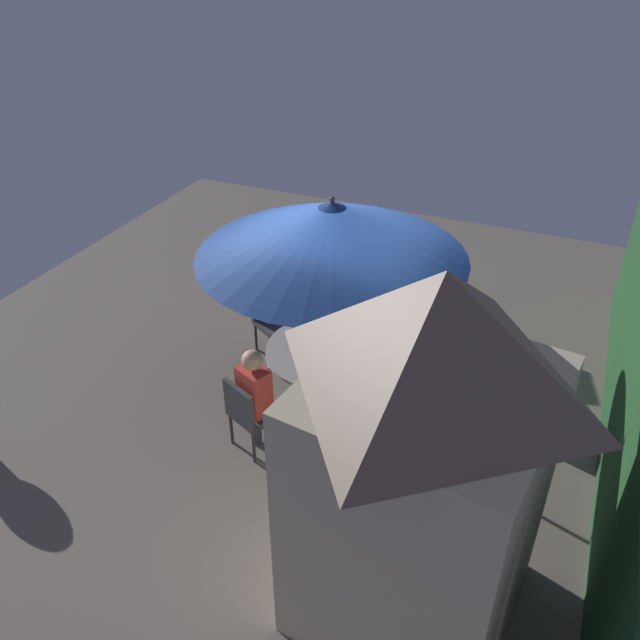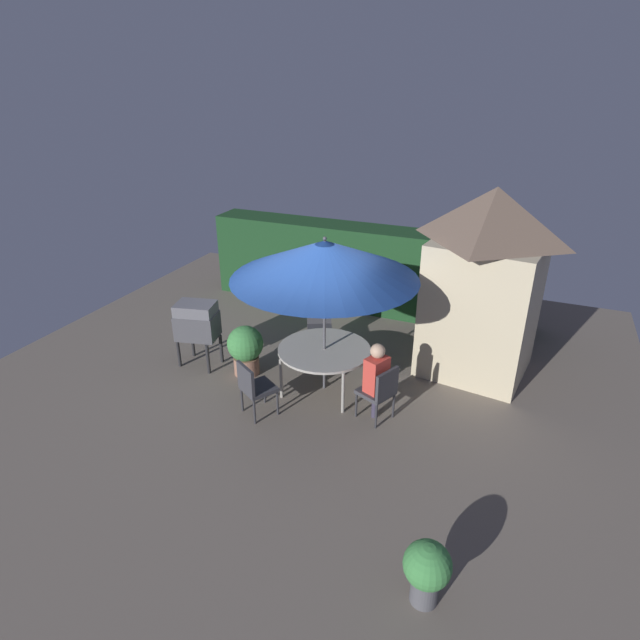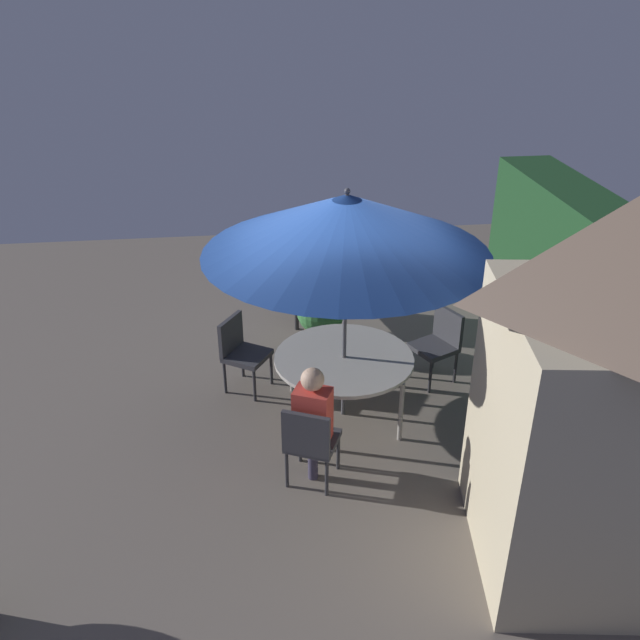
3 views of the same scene
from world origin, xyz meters
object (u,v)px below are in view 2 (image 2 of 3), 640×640
(patio_table, at_px, (324,351))
(chair_toward_hedge, at_px, (254,386))
(potted_plant_by_shed, at_px, (427,569))
(person_in_red, at_px, (377,373))
(garden_shed, at_px, (484,282))
(chair_far_side, at_px, (320,324))
(chair_near_shed, at_px, (380,390))
(bbq_grill, at_px, (197,322))
(potted_plant_by_grill, at_px, (246,348))
(patio_umbrella, at_px, (325,260))

(patio_table, distance_m, chair_toward_hedge, 1.32)
(potted_plant_by_shed, distance_m, person_in_red, 3.11)
(garden_shed, distance_m, chair_toward_hedge, 4.15)
(garden_shed, bearing_deg, patio_table, -143.13)
(chair_far_side, relative_size, potted_plant_by_shed, 1.23)
(chair_near_shed, bearing_deg, chair_toward_hedge, -160.67)
(chair_near_shed, bearing_deg, bbq_grill, 174.19)
(potted_plant_by_grill, distance_m, person_in_red, 2.51)
(chair_near_shed, bearing_deg, person_in_red, 156.18)
(patio_table, height_order, potted_plant_by_shed, patio_table)
(garden_shed, xyz_separation_m, chair_far_side, (-2.81, -0.40, -1.12))
(garden_shed, xyz_separation_m, chair_toward_hedge, (-2.89, -2.76, -1.12))
(bbq_grill, relative_size, chair_toward_hedge, 1.33)
(chair_near_shed, xyz_separation_m, person_in_red, (-0.08, 0.03, 0.26))
(patio_umbrella, distance_m, chair_toward_hedge, 2.18)
(patio_umbrella, relative_size, potted_plant_by_shed, 3.95)
(patio_table, xyz_separation_m, potted_plant_by_grill, (-1.44, -0.08, -0.20))
(patio_table, xyz_separation_m, patio_umbrella, (-0.00, 0.00, 1.56))
(garden_shed, height_order, patio_umbrella, garden_shed)
(person_in_red, bearing_deg, garden_shed, 60.73)
(patio_table, xyz_separation_m, chair_far_side, (-0.61, 1.25, -0.18))
(bbq_grill, height_order, chair_near_shed, bbq_grill)
(bbq_grill, relative_size, chair_near_shed, 1.33)
(patio_umbrella, height_order, potted_plant_by_shed, patio_umbrella)
(chair_far_side, distance_m, person_in_red, 2.37)
(patio_table, bearing_deg, garden_shed, 36.87)
(patio_umbrella, height_order, potted_plant_by_grill, patio_umbrella)
(chair_far_side, xyz_separation_m, potted_plant_by_shed, (3.02, -4.46, -0.09))
(garden_shed, relative_size, person_in_red, 2.55)
(chair_near_shed, bearing_deg, patio_table, 156.18)
(patio_table, relative_size, potted_plant_by_grill, 1.69)
(chair_near_shed, height_order, person_in_red, person_in_red)
(potted_plant_by_shed, bearing_deg, person_in_red, 116.61)
(patio_umbrella, xyz_separation_m, chair_toward_hedge, (-0.69, -1.11, -1.74))
(chair_near_shed, bearing_deg, chair_far_side, 134.65)
(patio_umbrella, bearing_deg, garden_shed, 36.87)
(chair_toward_hedge, relative_size, potted_plant_by_shed, 1.23)
(patio_table, distance_m, patio_umbrella, 1.56)
(patio_table, height_order, chair_toward_hedge, chair_toward_hedge)
(garden_shed, distance_m, bbq_grill, 4.96)
(chair_far_side, xyz_separation_m, potted_plant_by_grill, (-0.83, -1.33, -0.02))
(chair_toward_hedge, bearing_deg, chair_far_side, 88.05)
(garden_shed, height_order, patio_table, garden_shed)
(garden_shed, height_order, potted_plant_by_grill, garden_shed)
(chair_far_side, bearing_deg, patio_umbrella, -63.87)
(potted_plant_by_shed, bearing_deg, garden_shed, 92.45)
(garden_shed, distance_m, potted_plant_by_shed, 5.02)
(garden_shed, bearing_deg, chair_toward_hedge, -136.29)
(patio_table, height_order, chair_near_shed, chair_near_shed)
(patio_table, bearing_deg, potted_plant_by_shed, -53.18)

